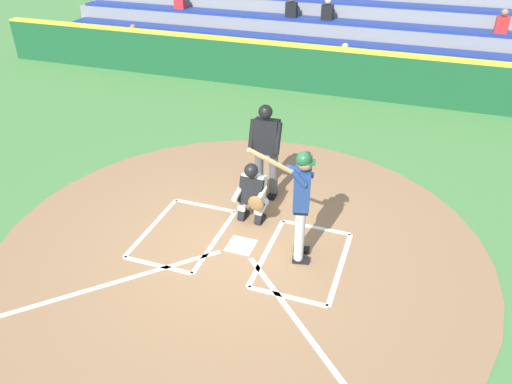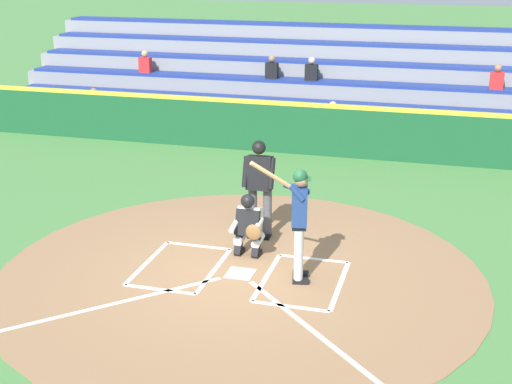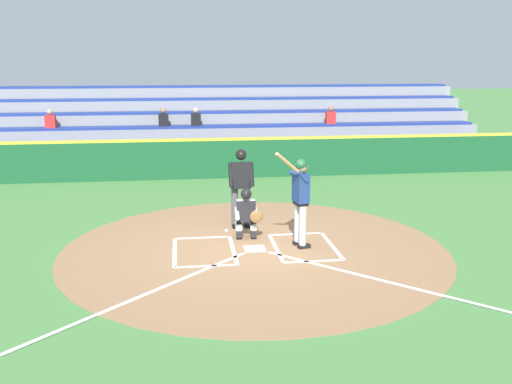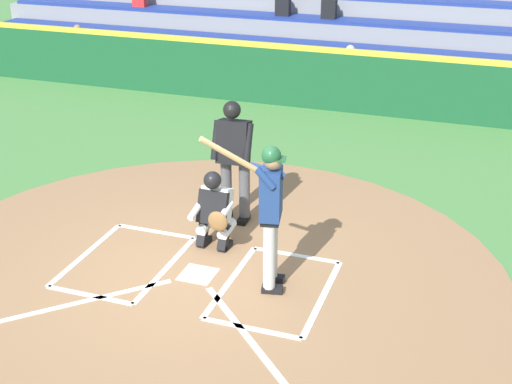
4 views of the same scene
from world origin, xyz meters
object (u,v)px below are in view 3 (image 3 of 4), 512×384
object	(u,v)px
catcher	(247,212)
baseball	(227,231)
batter	(301,196)
plate_umpire	(241,183)

from	to	relation	value
catcher	baseball	xyz separation A→B (m)	(0.41, -0.51, -0.55)
batter	plate_umpire	bearing A→B (deg)	-56.09
batter	plate_umpire	xyz separation A→B (m)	(1.07, -1.60, -0.02)
batter	catcher	bearing A→B (deg)	-36.04
plate_umpire	baseball	xyz separation A→B (m)	(0.37, 0.33, -1.04)
batter	plate_umpire	size ratio (longest dim) A/B	1.14
baseball	batter	bearing A→B (deg)	138.78
batter	plate_umpire	distance (m)	1.92
plate_umpire	baseball	bearing A→B (deg)	41.82
catcher	plate_umpire	bearing A→B (deg)	-87.44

